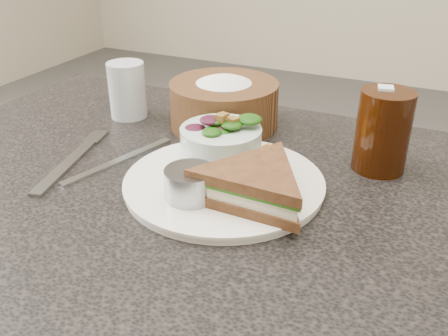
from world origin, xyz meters
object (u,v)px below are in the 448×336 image
at_px(sandwich, 255,185).
at_px(salad_bowl, 221,138).
at_px(bread_basket, 224,97).
at_px(water_glass, 127,90).
at_px(cola_glass, 383,127).
at_px(dressing_ramekin, 190,184).
at_px(dinner_plate, 224,183).

xyz_separation_m(sandwich, salad_bowl, (-0.09, 0.09, 0.01)).
bearing_deg(bread_basket, water_glass, -169.26).
bearing_deg(cola_glass, salad_bowl, -156.77).
bearing_deg(cola_glass, sandwich, -124.41).
distance_m(dressing_ramekin, bread_basket, 0.28).
bearing_deg(bread_basket, dinner_plate, -65.16).
distance_m(salad_bowl, cola_glass, 0.24).
bearing_deg(cola_glass, dressing_ramekin, -134.26).
xyz_separation_m(sandwich, dressing_ramekin, (-0.08, -0.03, -0.00)).
bearing_deg(water_glass, dinner_plate, -31.66).
bearing_deg(dressing_ramekin, water_glass, 137.85).
relative_size(bread_basket, cola_glass, 1.43).
relative_size(dressing_ramekin, bread_basket, 0.36).
bearing_deg(salad_bowl, water_glass, 155.01).
bearing_deg(sandwich, bread_basket, 125.08).
xyz_separation_m(bread_basket, water_glass, (-0.18, -0.03, -0.00)).
height_order(dinner_plate, dressing_ramekin, dressing_ramekin).
height_order(dinner_plate, sandwich, sandwich).
bearing_deg(dinner_plate, cola_glass, 38.64).
relative_size(salad_bowl, water_glass, 1.18).
distance_m(dinner_plate, dressing_ramekin, 0.07).
height_order(sandwich, cola_glass, cola_glass).
bearing_deg(sandwich, water_glass, 150.80).
relative_size(dressing_ramekin, cola_glass, 0.51).
distance_m(dinner_plate, water_glass, 0.32).
distance_m(dinner_plate, bread_basket, 0.23).
distance_m(bread_basket, water_glass, 0.18).
xyz_separation_m(dinner_plate, dressing_ramekin, (-0.02, -0.06, 0.03)).
bearing_deg(salad_bowl, dressing_ramekin, -84.40).
xyz_separation_m(dinner_plate, bread_basket, (-0.09, 0.20, 0.05)).
relative_size(sandwich, bread_basket, 0.94).
xyz_separation_m(salad_bowl, cola_glass, (0.22, 0.09, 0.02)).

